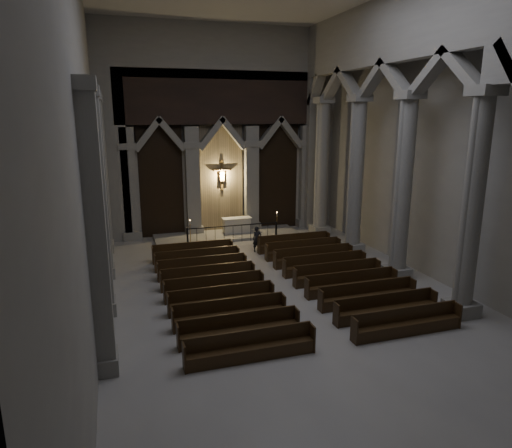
# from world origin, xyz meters

# --- Properties ---
(room) EXTENTS (24.00, 24.10, 12.00)m
(room) POSITION_xyz_m (0.00, 0.00, 7.60)
(room) COLOR #A3A09B
(room) RESTS_ON ground
(sanctuary_wall) EXTENTS (14.00, 0.77, 12.00)m
(sanctuary_wall) POSITION_xyz_m (0.00, 11.54, 6.62)
(sanctuary_wall) COLOR gray
(sanctuary_wall) RESTS_ON ground
(right_arcade) EXTENTS (1.00, 24.00, 12.00)m
(right_arcade) POSITION_xyz_m (5.50, 1.33, 7.83)
(right_arcade) COLOR gray
(right_arcade) RESTS_ON ground
(left_pilasters) EXTENTS (0.60, 13.00, 8.03)m
(left_pilasters) POSITION_xyz_m (-6.75, 3.50, 3.91)
(left_pilasters) COLOR gray
(left_pilasters) RESTS_ON ground
(sanctuary_step) EXTENTS (8.50, 2.60, 0.15)m
(sanctuary_step) POSITION_xyz_m (0.00, 10.60, 0.07)
(sanctuary_step) COLOR gray
(sanctuary_step) RESTS_ON ground
(altar) EXTENTS (1.74, 0.69, 0.89)m
(altar) POSITION_xyz_m (0.65, 10.82, 0.60)
(altar) COLOR beige
(altar) RESTS_ON sanctuary_step
(altar_rail) EXTENTS (5.25, 0.09, 1.03)m
(altar_rail) POSITION_xyz_m (0.00, 9.18, 0.69)
(altar_rail) COLOR black
(altar_rail) RESTS_ON ground
(candle_stand_left) EXTENTS (0.25, 0.25, 1.48)m
(candle_stand_left) POSITION_xyz_m (-2.41, 9.22, 0.40)
(candle_stand_left) COLOR #B28336
(candle_stand_left) RESTS_ON ground
(candle_stand_right) EXTENTS (0.25, 0.25, 1.47)m
(candle_stand_right) POSITION_xyz_m (2.83, 9.74, 0.40)
(candle_stand_right) COLOR #B28336
(candle_stand_right) RESTS_ON ground
(pews) EXTENTS (9.40, 10.36, 0.89)m
(pews) POSITION_xyz_m (-0.00, 1.76, 0.29)
(pews) COLOR black
(pews) RESTS_ON ground
(worshipper) EXTENTS (0.51, 0.35, 1.35)m
(worshipper) POSITION_xyz_m (0.77, 7.12, 0.68)
(worshipper) COLOR black
(worshipper) RESTS_ON ground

